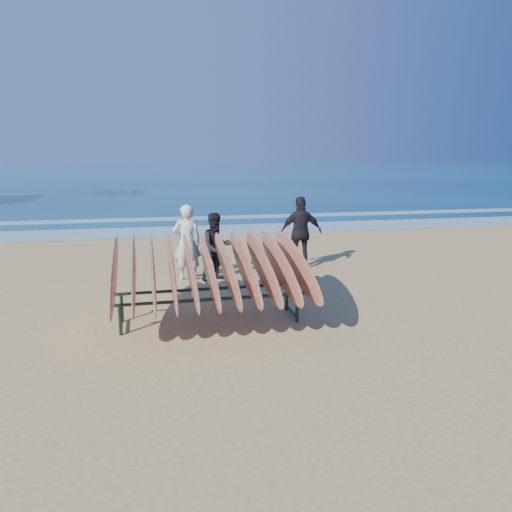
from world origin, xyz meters
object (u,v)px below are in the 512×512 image
Objects in this scene: surfboard_rack at (209,269)px; person_white at (187,242)px; person_dark_a at (216,247)px; person_dark_b at (301,233)px.

person_white is at bearing 92.20° from surfboard_rack.
person_dark_a is at bearing 163.01° from person_white.
person_white is 0.96× the size of person_dark_b.
surfboard_rack reaches higher than person_dark_a.
person_white reaches higher than person_dark_a.
person_dark_b reaches higher than person_white.
person_white is (-0.16, 3.00, -0.08)m from surfboard_rack.
person_dark_b is (2.21, 0.76, 0.13)m from person_dark_a.
person_dark_b is at bearing -2.00° from person_dark_a.
person_white is at bearing 141.50° from person_dark_a.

